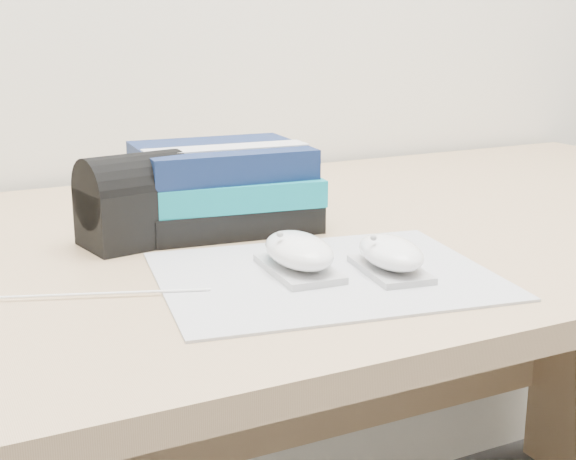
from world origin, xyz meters
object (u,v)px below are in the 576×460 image
mouse_front (391,255)px  book_stack (224,186)px  pouch (134,201)px  mouse_rear (299,254)px  desk (297,371)px

mouse_front → book_stack: bearing=106.1°
mouse_front → pouch: 0.32m
mouse_rear → book_stack: (0.01, 0.23, 0.03)m
mouse_rear → book_stack: book_stack is taller
book_stack → pouch: pouch is taller
desk → mouse_front: 0.38m
mouse_rear → mouse_front: size_ratio=1.05×
desk → pouch: 0.38m
desk → pouch: size_ratio=11.94×
book_stack → mouse_rear: bearing=-92.0°
mouse_rear → pouch: (-0.12, 0.20, 0.03)m
mouse_rear → book_stack: bearing=88.0°
mouse_front → pouch: (-0.21, 0.24, 0.03)m
desk → book_stack: size_ratio=6.78×
mouse_front → book_stack: (-0.08, 0.27, 0.03)m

